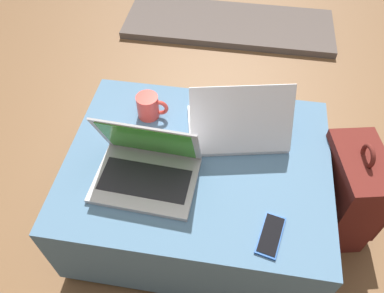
{
  "coord_description": "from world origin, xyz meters",
  "views": [
    {
      "loc": [
        0.11,
        -0.8,
        1.48
      ],
      "look_at": [
        -0.02,
        -0.01,
        0.49
      ],
      "focal_mm": 35.0,
      "sensor_mm": 36.0,
      "label": 1
    }
  ],
  "objects_px": {
    "cell_phone": "(271,235)",
    "coffee_mug": "(149,106)",
    "backpack": "(347,195)",
    "laptop_near": "(147,166)",
    "laptop_far": "(238,126)"
  },
  "relations": [
    {
      "from": "laptop_near",
      "to": "backpack",
      "type": "bearing_deg",
      "value": 14.54
    },
    {
      "from": "cell_phone",
      "to": "laptop_near",
      "type": "bearing_deg",
      "value": 171.44
    },
    {
      "from": "backpack",
      "to": "coffee_mug",
      "type": "height_order",
      "value": "backpack"
    },
    {
      "from": "laptop_far",
      "to": "coffee_mug",
      "type": "height_order",
      "value": "laptop_far"
    },
    {
      "from": "backpack",
      "to": "coffee_mug",
      "type": "relative_size",
      "value": 4.12
    },
    {
      "from": "laptop_near",
      "to": "cell_phone",
      "type": "distance_m",
      "value": 0.46
    },
    {
      "from": "laptop_near",
      "to": "coffee_mug",
      "type": "height_order",
      "value": "laptop_near"
    },
    {
      "from": "laptop_near",
      "to": "coffee_mug",
      "type": "bearing_deg",
      "value": 104.26
    },
    {
      "from": "laptop_far",
      "to": "cell_phone",
      "type": "relative_size",
      "value": 2.54
    },
    {
      "from": "cell_phone",
      "to": "backpack",
      "type": "distance_m",
      "value": 0.5
    },
    {
      "from": "backpack",
      "to": "cell_phone",
      "type": "bearing_deg",
      "value": 122.61
    },
    {
      "from": "laptop_near",
      "to": "backpack",
      "type": "relative_size",
      "value": 0.7
    },
    {
      "from": "laptop_near",
      "to": "coffee_mug",
      "type": "relative_size",
      "value": 2.86
    },
    {
      "from": "cell_phone",
      "to": "coffee_mug",
      "type": "bearing_deg",
      "value": 149.78
    },
    {
      "from": "backpack",
      "to": "coffee_mug",
      "type": "bearing_deg",
      "value": 69.11
    }
  ]
}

